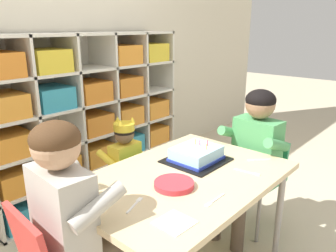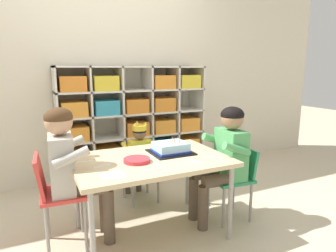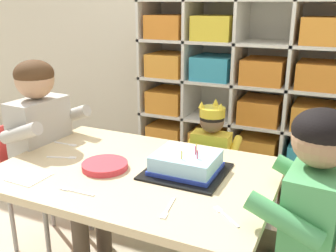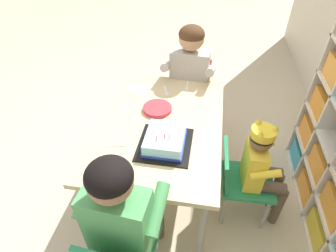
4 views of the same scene
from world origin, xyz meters
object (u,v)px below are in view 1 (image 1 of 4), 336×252
Objects in this scene: adult_helper_seated at (76,209)px; classroom_chair_guest_side at (258,175)px; child_with_crown at (121,160)px; fork_near_child_seat at (249,172)px; birthday_cake_on_tray at (196,155)px; fork_at_table_front_edge at (135,204)px; fork_scattered_mid_table at (97,201)px; fork_near_cake_tray at (257,160)px; guest_at_table_side at (252,149)px; paper_plate_stack at (174,184)px; fork_by_napkin at (214,201)px; classroom_chair_blue at (133,184)px; activity_table at (182,184)px.

adult_helper_seated is 1.67× the size of classroom_chair_guest_side.
fork_near_child_seat is at bearing 96.19° from child_with_crown.
child_with_crown is at bearing 0.04° from fork_near_child_seat.
child_with_crown is 2.46× the size of birthday_cake_on_tray.
birthday_cake_on_tray is 0.57m from fork_at_table_front_edge.
fork_scattered_mid_table reaches higher than classroom_chair_guest_side.
guest_at_table_side is at bearing 74.48° from fork_near_cake_tray.
birthday_cake_on_tray is at bearing -98.50° from classroom_chair_guest_side.
paper_plate_stack is 1.45× the size of fork_at_table_front_edge.
fork_at_table_front_edge is at bearing -87.15° from guest_at_table_side.
classroom_chair_guest_side is at bearing 12.26° from fork_by_napkin.
classroom_chair_blue is 0.88m from classroom_chair_guest_side.
adult_helper_seated is 1.05× the size of guest_at_table_side.
guest_at_table_side reaches higher than activity_table.
guest_at_table_side is at bearing -15.00° from birthday_cake_on_tray.
fork_by_napkin reaches higher than classroom_chair_guest_side.
fork_at_table_front_edge is (-0.49, -0.68, 0.14)m from child_with_crown.
adult_helper_seated reaches higher than fork_near_child_seat.
adult_helper_seated is 7.71× the size of fork_at_table_front_edge.
guest_at_table_side is 3.05× the size of birthday_cake_on_tray.
classroom_chair_guest_side is at bearing 90.00° from guest_at_table_side.
birthday_cake_on_tray is 0.67m from fork_scattered_mid_table.
fork_by_napkin is at bearing 131.30° from fork_scattered_mid_table.
fork_near_child_seat is (-0.39, -0.18, 0.03)m from guest_at_table_side.
fork_scattered_mid_table is at bearing -158.81° from fork_near_cake_tray.
activity_table is 8.63× the size of fork_scattered_mid_table.
fork_near_child_seat is at bearing 97.02° from classroom_chair_blue.
paper_plate_stack is 1.46× the size of fork_scattered_mid_table.
guest_at_table_side is at bearing 157.98° from fork_at_table_front_edge.
birthday_cake_on_tray reaches higher than classroom_chair_blue.
fork_near_cake_tray is at bearing -46.80° from birthday_cake_on_tray.
fork_scattered_mid_table is (-0.46, 0.12, 0.05)m from activity_table.
guest_at_table_side is 0.78m from paper_plate_stack.
paper_plate_stack is at bearing 54.90° from fork_near_child_seat.
activity_table is 0.36m from fork_near_child_seat.
adult_helper_seated is at bearing 29.46° from classroom_chair_blue.
child_with_crown is (-0.00, 0.10, 0.15)m from classroom_chair_blue.
adult_helper_seated is at bearing 160.01° from paper_plate_stack.
adult_helper_seated is (-0.70, -0.53, 0.15)m from child_with_crown.
classroom_chair_guest_side is 1.26m from fork_scattered_mid_table.
adult_helper_seated reaches higher than fork_by_napkin.
classroom_chair_blue is 0.55× the size of adult_helper_seated.
birthday_cake_on_tray is 0.35m from paper_plate_stack.
fork_by_napkin is (0.46, -0.38, -0.01)m from adult_helper_seated.
birthday_cake_on_tray reaches higher than activity_table.
fork_at_table_front_edge is (-0.36, -0.03, 0.05)m from activity_table.
activity_table is at bearing 164.59° from fork_scattered_mid_table.
classroom_chair_guest_side is at bearing -78.85° from fork_near_child_seat.
paper_plate_stack reaches higher than fork_at_table_front_edge.
fork_near_child_seat is 0.37m from fork_by_napkin.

